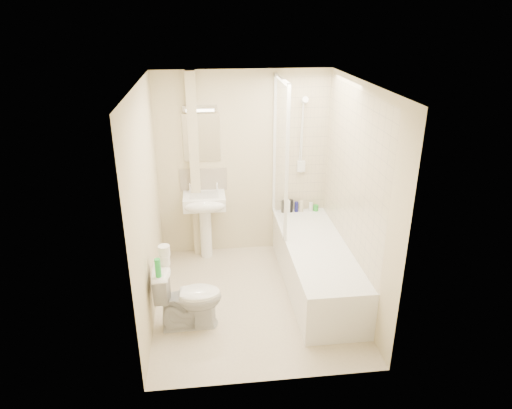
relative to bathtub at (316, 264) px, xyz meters
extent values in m
plane|color=beige|center=(-0.75, -0.20, -0.29)|extent=(2.50, 2.50, 0.00)
cube|color=beige|center=(-0.75, 1.05, 0.91)|extent=(2.20, 0.02, 2.40)
cube|color=beige|center=(-1.85, -0.20, 0.91)|extent=(0.02, 2.50, 2.40)
cube|color=beige|center=(0.35, -0.20, 0.91)|extent=(0.02, 2.50, 2.40)
cube|color=white|center=(-0.75, -0.20, 2.11)|extent=(2.20, 2.50, 0.02)
cube|color=beige|center=(0.00, 1.04, 1.14)|extent=(0.70, 0.01, 1.75)
cube|color=beige|center=(0.34, 0.00, 1.14)|extent=(0.01, 2.10, 1.75)
cube|color=beige|center=(-1.37, 0.99, 0.91)|extent=(0.12, 0.12, 2.40)
cube|color=beige|center=(-1.27, 1.04, 0.74)|extent=(0.60, 0.02, 0.30)
cube|color=white|center=(-1.27, 1.04, 1.29)|extent=(0.46, 0.01, 0.60)
cube|color=silver|center=(-1.27, 1.02, 1.66)|extent=(0.42, 0.07, 0.07)
cube|color=white|center=(0.00, 0.00, -0.01)|extent=(0.70, 2.10, 0.55)
cube|color=white|center=(0.00, 0.00, 0.21)|extent=(0.56, 1.96, 0.05)
cube|color=white|center=(-0.35, 0.60, 1.16)|extent=(0.01, 0.90, 1.80)
cube|color=white|center=(-0.35, 1.03, 1.16)|extent=(0.04, 0.04, 1.80)
cube|color=white|center=(-0.35, 0.15, 1.16)|extent=(0.04, 0.04, 1.80)
cube|color=white|center=(-0.35, 0.60, 2.04)|extent=(0.04, 0.90, 0.04)
cube|color=white|center=(-0.35, 0.60, 0.28)|extent=(0.04, 0.90, 0.03)
cylinder|color=white|center=(0.00, 1.02, 1.26)|extent=(0.02, 0.02, 0.90)
cylinder|color=white|center=(0.00, 1.02, 0.81)|extent=(0.05, 0.05, 0.02)
cylinder|color=white|center=(0.00, 1.02, 1.71)|extent=(0.05, 0.05, 0.02)
cylinder|color=white|center=(0.00, 0.95, 1.74)|extent=(0.08, 0.11, 0.11)
cube|color=white|center=(0.00, 1.01, 0.88)|extent=(0.10, 0.05, 0.14)
cylinder|color=white|center=(-0.02, 0.99, 1.31)|extent=(0.01, 0.13, 0.84)
cylinder|color=white|center=(-1.27, 0.88, 0.07)|extent=(0.15, 0.15, 0.71)
cube|color=white|center=(-1.27, 0.85, 0.52)|extent=(0.53, 0.40, 0.16)
ellipsoid|color=white|center=(-1.27, 0.68, 0.52)|extent=(0.53, 0.22, 0.16)
cube|color=silver|center=(-1.27, 0.85, 0.58)|extent=(0.36, 0.26, 0.04)
cylinder|color=white|center=(-1.44, 0.96, 0.65)|extent=(0.03, 0.03, 0.10)
cylinder|color=white|center=(-1.10, 0.96, 0.65)|extent=(0.03, 0.03, 0.10)
sphere|color=white|center=(-1.44, 0.96, 0.71)|extent=(0.04, 0.04, 0.04)
sphere|color=white|center=(-1.10, 0.96, 0.71)|extent=(0.04, 0.04, 0.04)
cylinder|color=black|center=(-0.23, 0.96, 0.35)|extent=(0.06, 0.06, 0.17)
cylinder|color=white|center=(-0.16, 0.96, 0.35)|extent=(0.06, 0.06, 0.17)
cylinder|color=black|center=(-0.13, 0.96, 0.35)|extent=(0.06, 0.06, 0.17)
cylinder|color=navy|center=(-0.05, 0.96, 0.33)|extent=(0.05, 0.05, 0.14)
cylinder|color=beige|center=(0.01, 0.96, 0.33)|extent=(0.06, 0.06, 0.15)
cylinder|color=silver|center=(0.15, 0.96, 0.32)|extent=(0.05, 0.05, 0.12)
cylinder|color=green|center=(0.21, 0.96, 0.30)|extent=(0.07, 0.07, 0.08)
imported|color=white|center=(-1.47, -0.57, 0.05)|extent=(0.41, 0.69, 0.68)
cylinder|color=white|center=(-1.69, -0.48, 0.45)|extent=(0.11, 0.11, 0.10)
cylinder|color=white|center=(-1.68, -0.46, 0.55)|extent=(0.12, 0.12, 0.10)
cylinder|color=green|center=(-1.73, -0.70, 0.49)|extent=(0.06, 0.06, 0.19)
camera|label=1|loc=(-1.24, -4.53, 2.74)|focal=32.00mm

